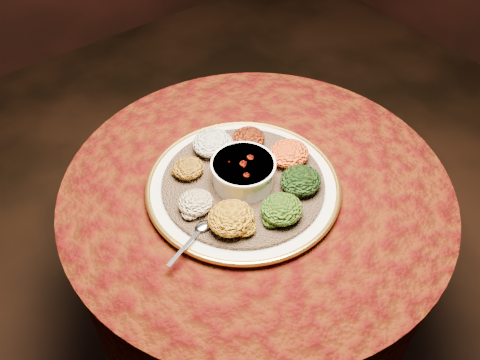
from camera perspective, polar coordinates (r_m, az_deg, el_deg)
table at (r=1.44m, az=1.62°, el=-5.65°), size 0.96×0.96×0.73m
platter at (r=1.29m, az=0.34°, el=-0.71°), size 0.47×0.47×0.02m
injera at (r=1.28m, az=0.34°, el=-0.38°), size 0.51×0.51×0.01m
stew_bowl at (r=1.25m, az=0.35°, el=0.94°), size 0.15×0.15×0.06m
spoon at (r=1.18m, az=-4.28°, el=-5.29°), size 0.14×0.06×0.01m
portion_ayib at (r=1.34m, az=-2.96°, el=3.94°), size 0.10×0.10×0.05m
portion_kitfo at (r=1.36m, az=0.90°, el=4.49°), size 0.09×0.08×0.04m
portion_tikil at (r=1.32m, az=5.26°, el=2.84°), size 0.10×0.09×0.05m
portion_gomen at (r=1.25m, az=6.48°, el=-0.05°), size 0.10×0.09×0.05m
portion_mixveg at (r=1.19m, az=4.46°, el=-3.11°), size 0.10×0.09×0.05m
portion_kik at (r=1.17m, az=-0.95°, el=-4.07°), size 0.11×0.10×0.05m
portion_timatim at (r=1.21m, az=-4.73°, el=-2.41°), size 0.08×0.08×0.04m
portion_shiro at (r=1.29m, az=-5.55°, el=1.27°), size 0.08×0.07×0.04m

